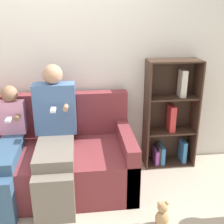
{
  "coord_description": "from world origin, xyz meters",
  "views": [
    {
      "loc": [
        0.32,
        -2.09,
        1.79
      ],
      "look_at": [
        0.64,
        0.61,
        0.79
      ],
      "focal_mm": 45.0,
      "sensor_mm": 36.0,
      "label": 1
    }
  ],
  "objects_px": {
    "adult_seated": "(55,132)",
    "child_seated": "(7,149)",
    "teddy_bear": "(162,214)",
    "bookshelf": "(170,118)",
    "couch": "(44,161)"
  },
  "relations": [
    {
      "from": "adult_seated",
      "to": "child_seated",
      "type": "height_order",
      "value": "adult_seated"
    },
    {
      "from": "couch",
      "to": "teddy_bear",
      "type": "distance_m",
      "value": 1.31
    },
    {
      "from": "adult_seated",
      "to": "bookshelf",
      "type": "xyz_separation_m",
      "value": [
        1.31,
        0.42,
        -0.07
      ]
    },
    {
      "from": "adult_seated",
      "to": "teddy_bear",
      "type": "bearing_deg",
      "value": -35.04
    },
    {
      "from": "couch",
      "to": "teddy_bear",
      "type": "relative_size",
      "value": 7.41
    },
    {
      "from": "child_seated",
      "to": "bookshelf",
      "type": "height_order",
      "value": "bookshelf"
    },
    {
      "from": "child_seated",
      "to": "teddy_bear",
      "type": "bearing_deg",
      "value": -23.03
    },
    {
      "from": "adult_seated",
      "to": "bookshelf",
      "type": "distance_m",
      "value": 1.38
    },
    {
      "from": "adult_seated",
      "to": "child_seated",
      "type": "bearing_deg",
      "value": -171.6
    },
    {
      "from": "child_seated",
      "to": "bookshelf",
      "type": "xyz_separation_m",
      "value": [
        1.76,
        0.49,
        0.05
      ]
    },
    {
      "from": "bookshelf",
      "to": "teddy_bear",
      "type": "xyz_separation_m",
      "value": [
        -0.38,
        -1.08,
        -0.47
      ]
    },
    {
      "from": "adult_seated",
      "to": "child_seated",
      "type": "xyz_separation_m",
      "value": [
        -0.45,
        -0.07,
        -0.12
      ]
    },
    {
      "from": "bookshelf",
      "to": "adult_seated",
      "type": "bearing_deg",
      "value": -162.04
    },
    {
      "from": "teddy_bear",
      "to": "bookshelf",
      "type": "bearing_deg",
      "value": 70.7
    },
    {
      "from": "child_seated",
      "to": "couch",
      "type": "bearing_deg",
      "value": 25.46
    }
  ]
}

